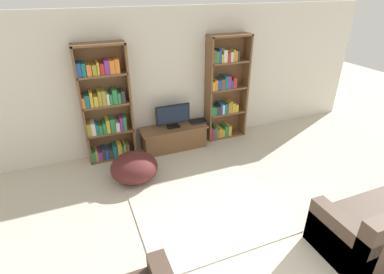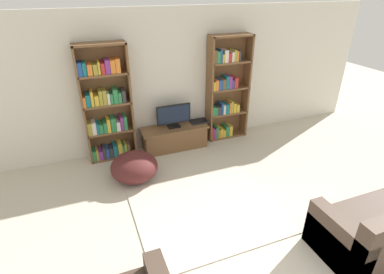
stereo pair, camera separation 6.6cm
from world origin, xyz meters
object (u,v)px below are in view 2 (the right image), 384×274
Objects in this scene: bookshelf_left at (106,107)px; television at (174,116)px; laptop at (199,121)px; beanbag_ottoman at (134,167)px; bookshelf_right at (225,91)px; tv_stand at (174,137)px.

television is (1.20, -0.10, -0.31)m from bookshelf_left.
laptop reaches higher than beanbag_ottoman.
bookshelf_right is 1.39m from tv_stand.
bookshelf_right is at bearing 6.02° from tv_stand.
television is (-0.00, 0.01, 0.46)m from tv_stand.
bookshelf_right reaches higher than laptop.
laptop is 1.73m from beanbag_ottoman.
tv_stand is 0.59m from laptop.
bookshelf_right is 0.81m from laptop.
bookshelf_left is 3.13× the size of television.
bookshelf_left is at bearing -179.89° from bookshelf_right.
television reaches higher than laptop.
laptop is at bearing 5.02° from television.
bookshelf_left reaches higher than tv_stand.
bookshelf_left is 1.61× the size of tv_stand.
television is 1.32m from beanbag_ottoman.
beanbag_ottoman is at bearing -156.83° from bookshelf_right.
television is at bearing 90.00° from tv_stand.
bookshelf_right is 6.04× the size of laptop.
bookshelf_left is at bearing 105.21° from beanbag_ottoman.
bookshelf_left reaches higher than television.
television is 0.59m from laptop.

